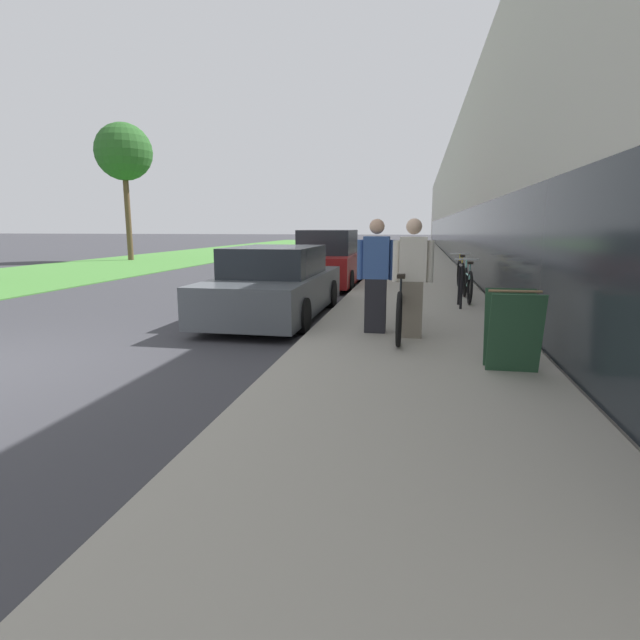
{
  "coord_description": "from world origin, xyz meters",
  "views": [
    {
      "loc": [
        5.48,
        -4.73,
        1.74
      ],
      "look_at": [
        2.05,
        12.94,
        -1.64
      ],
      "focal_mm": 28.0,
      "sensor_mm": 36.0,
      "label": 1
    }
  ],
  "objects_px": {
    "tandem_bicycle": "(402,306)",
    "cruiser_bike_nearest": "(467,283)",
    "bike_rack_hoop": "(461,281)",
    "vintage_roadster_curbside": "(328,261)",
    "street_tree_far": "(124,153)",
    "sandwich_board_sign": "(512,330)",
    "cruiser_bike_middle": "(461,274)",
    "parked_sedan_curbside": "(276,285)",
    "person_rider": "(412,278)",
    "person_bystander": "(376,276)"
  },
  "relations": [
    {
      "from": "street_tree_far",
      "to": "sandwich_board_sign",
      "type": "bearing_deg",
      "value": -48.92
    },
    {
      "from": "bike_rack_hoop",
      "to": "sandwich_board_sign",
      "type": "xyz_separation_m",
      "value": [
        0.21,
        -4.5,
        -0.06
      ]
    },
    {
      "from": "person_rider",
      "to": "sandwich_board_sign",
      "type": "xyz_separation_m",
      "value": [
        1.13,
        -1.49,
        -0.4
      ]
    },
    {
      "from": "cruiser_bike_middle",
      "to": "street_tree_far",
      "type": "distance_m",
      "value": 19.65
    },
    {
      "from": "vintage_roadster_curbside",
      "to": "street_tree_far",
      "type": "bearing_deg",
      "value": 142.27
    },
    {
      "from": "parked_sedan_curbside",
      "to": "street_tree_far",
      "type": "height_order",
      "value": "street_tree_far"
    },
    {
      "from": "street_tree_far",
      "to": "tandem_bicycle",
      "type": "bearing_deg",
      "value": -48.25
    },
    {
      "from": "cruiser_bike_middle",
      "to": "sandwich_board_sign",
      "type": "height_order",
      "value": "same"
    },
    {
      "from": "sandwich_board_sign",
      "to": "vintage_roadster_curbside",
      "type": "bearing_deg",
      "value": 112.65
    },
    {
      "from": "cruiser_bike_middle",
      "to": "street_tree_far",
      "type": "height_order",
      "value": "street_tree_far"
    },
    {
      "from": "vintage_roadster_curbside",
      "to": "street_tree_far",
      "type": "height_order",
      "value": "street_tree_far"
    },
    {
      "from": "cruiser_bike_nearest",
      "to": "sandwich_board_sign",
      "type": "distance_m",
      "value": 5.44
    },
    {
      "from": "cruiser_bike_nearest",
      "to": "parked_sedan_curbside",
      "type": "distance_m",
      "value": 4.23
    },
    {
      "from": "person_bystander",
      "to": "parked_sedan_curbside",
      "type": "bearing_deg",
      "value": 139.83
    },
    {
      "from": "cruiser_bike_nearest",
      "to": "vintage_roadster_curbside",
      "type": "relative_size",
      "value": 0.44
    },
    {
      "from": "bike_rack_hoop",
      "to": "parked_sedan_curbside",
      "type": "distance_m",
      "value": 3.67
    },
    {
      "from": "cruiser_bike_middle",
      "to": "tandem_bicycle",
      "type": "bearing_deg",
      "value": -103.01
    },
    {
      "from": "sandwich_board_sign",
      "to": "vintage_roadster_curbside",
      "type": "height_order",
      "value": "vintage_roadster_curbside"
    },
    {
      "from": "cruiser_bike_middle",
      "to": "street_tree_far",
      "type": "xyz_separation_m",
      "value": [
        -15.84,
        10.55,
        4.88
      ]
    },
    {
      "from": "bike_rack_hoop",
      "to": "vintage_roadster_curbside",
      "type": "height_order",
      "value": "vintage_roadster_curbside"
    },
    {
      "from": "tandem_bicycle",
      "to": "bike_rack_hoop",
      "type": "bearing_deg",
      "value": 67.92
    },
    {
      "from": "sandwich_board_sign",
      "to": "street_tree_far",
      "type": "distance_m",
      "value": 24.52
    },
    {
      "from": "cruiser_bike_nearest",
      "to": "tandem_bicycle",
      "type": "bearing_deg",
      "value": -109.87
    },
    {
      "from": "bike_rack_hoop",
      "to": "cruiser_bike_nearest",
      "type": "height_order",
      "value": "cruiser_bike_nearest"
    },
    {
      "from": "cruiser_bike_middle",
      "to": "sandwich_board_sign",
      "type": "relative_size",
      "value": 1.89
    },
    {
      "from": "tandem_bicycle",
      "to": "cruiser_bike_nearest",
      "type": "height_order",
      "value": "tandem_bicycle"
    },
    {
      "from": "bike_rack_hoop",
      "to": "person_bystander",
      "type": "bearing_deg",
      "value": -117.81
    },
    {
      "from": "bike_rack_hoop",
      "to": "cruiser_bike_middle",
      "type": "bearing_deg",
      "value": 85.38
    },
    {
      "from": "tandem_bicycle",
      "to": "person_bystander",
      "type": "height_order",
      "value": "person_bystander"
    },
    {
      "from": "cruiser_bike_middle",
      "to": "vintage_roadster_curbside",
      "type": "relative_size",
      "value": 0.41
    },
    {
      "from": "person_bystander",
      "to": "cruiser_bike_nearest",
      "type": "bearing_deg",
      "value": 65.6
    },
    {
      "from": "bike_rack_hoop",
      "to": "parked_sedan_curbside",
      "type": "height_order",
      "value": "parked_sedan_curbside"
    },
    {
      "from": "cruiser_bike_nearest",
      "to": "parked_sedan_curbside",
      "type": "bearing_deg",
      "value": -152.2
    },
    {
      "from": "person_bystander",
      "to": "cruiser_bike_middle",
      "type": "height_order",
      "value": "person_bystander"
    },
    {
      "from": "person_rider",
      "to": "street_tree_far",
      "type": "xyz_separation_m",
      "value": [
        -14.67,
        16.63,
        4.4
      ]
    },
    {
      "from": "tandem_bicycle",
      "to": "cruiser_bike_nearest",
      "type": "relative_size",
      "value": 1.55
    },
    {
      "from": "person_bystander",
      "to": "sandwich_board_sign",
      "type": "bearing_deg",
      "value": -46.08
    },
    {
      "from": "bike_rack_hoop",
      "to": "parked_sedan_curbside",
      "type": "bearing_deg",
      "value": -163.73
    },
    {
      "from": "person_rider",
      "to": "cruiser_bike_middle",
      "type": "distance_m",
      "value": 6.21
    },
    {
      "from": "person_rider",
      "to": "cruiser_bike_nearest",
      "type": "distance_m",
      "value": 4.14
    },
    {
      "from": "sandwich_board_sign",
      "to": "vintage_roadster_curbside",
      "type": "relative_size",
      "value": 0.22
    },
    {
      "from": "bike_rack_hoop",
      "to": "cruiser_bike_nearest",
      "type": "distance_m",
      "value": 0.98
    },
    {
      "from": "person_rider",
      "to": "person_bystander",
      "type": "height_order",
      "value": "same"
    },
    {
      "from": "cruiser_bike_nearest",
      "to": "parked_sedan_curbside",
      "type": "height_order",
      "value": "parked_sedan_curbside"
    },
    {
      "from": "sandwich_board_sign",
      "to": "street_tree_far",
      "type": "bearing_deg",
      "value": 131.08
    },
    {
      "from": "cruiser_bike_nearest",
      "to": "cruiser_bike_middle",
      "type": "relative_size",
      "value": 1.07
    },
    {
      "from": "person_bystander",
      "to": "vintage_roadster_curbside",
      "type": "xyz_separation_m",
      "value": [
        -1.97,
        6.98,
        -0.27
      ]
    },
    {
      "from": "street_tree_far",
      "to": "person_rider",
      "type": "bearing_deg",
      "value": -48.58
    },
    {
      "from": "tandem_bicycle",
      "to": "person_rider",
      "type": "distance_m",
      "value": 0.6
    },
    {
      "from": "person_bystander",
      "to": "sandwich_board_sign",
      "type": "distance_m",
      "value": 2.44
    }
  ]
}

